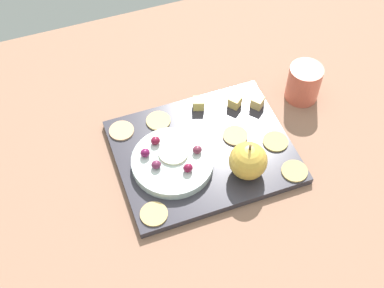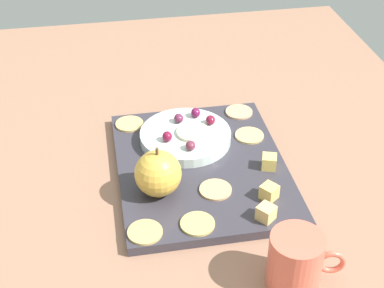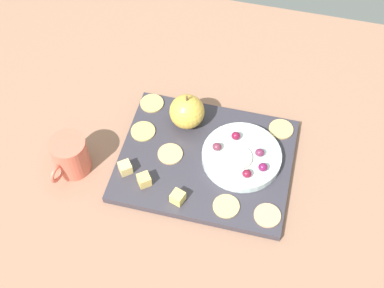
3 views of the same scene
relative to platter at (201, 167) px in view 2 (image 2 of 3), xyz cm
name	(u,v)px [view 2 (image 2 of 3)]	position (x,y,z in cm)	size (l,w,h in cm)	color
table	(196,196)	(-3.80, 1.53, -3.19)	(141.79, 102.75, 4.71)	#916751
platter	(201,167)	(0.00, 0.00, 0.00)	(35.85, 28.81, 1.67)	#33313A
serving_dish	(187,136)	(7.30, 1.21, 1.76)	(16.60, 16.60, 1.86)	silver
apple_whole	(158,173)	(-6.09, 8.22, 4.63)	(7.60, 7.60, 7.60)	gold
apple_stem	(157,151)	(-6.09, 8.22, 9.04)	(0.50, 0.50, 1.20)	brown
cheese_cube_0	(266,213)	(-15.31, -7.11, 2.05)	(2.42, 2.42, 2.42)	#E9C879
cheese_cube_1	(269,162)	(-3.10, -11.23, 2.05)	(2.42, 2.42, 2.42)	#F3D469
cheese_cube_2	(269,192)	(-10.71, -8.97, 2.05)	(2.42, 2.42, 2.42)	#EDC667
cracker_0	(129,124)	(14.32, 11.18, 1.03)	(5.31, 5.31, 0.40)	tan
cracker_1	(198,224)	(-14.78, 3.43, 1.03)	(5.31, 5.31, 0.40)	tan
cracker_2	(215,190)	(-7.48, -0.93, 1.03)	(5.31, 5.31, 0.40)	tan
cracker_3	(249,135)	(6.52, -10.36, 1.03)	(5.31, 5.31, 0.40)	tan
cracker_4	(239,112)	(14.72, -10.43, 1.03)	(5.31, 5.31, 0.40)	tan
cracker_5	(145,232)	(-15.13, 11.48, 1.03)	(5.31, 5.31, 0.40)	tan
grape_0	(191,145)	(2.00, 1.43, 3.50)	(1.94, 1.75, 1.62)	maroon
grape_1	(179,118)	(10.86, 2.19, 3.51)	(1.94, 1.75, 1.64)	#632342
grape_2	(210,120)	(9.20, -3.51, 3.54)	(1.94, 1.75, 1.70)	maroon
grape_3	(167,136)	(5.26, 5.14, 3.61)	(1.94, 1.75, 1.83)	maroon
grape_4	(196,113)	(12.07, -1.25, 3.58)	(1.94, 1.75, 1.78)	#681544
apple_slice_0	(193,132)	(6.63, 0.23, 2.99)	(5.99, 5.99, 0.60)	beige
cup	(296,261)	(-26.76, -7.82, 3.46)	(7.43, 10.57, 8.59)	#DD634D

